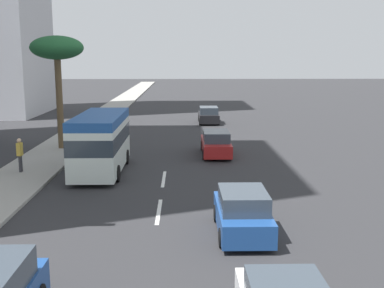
{
  "coord_description": "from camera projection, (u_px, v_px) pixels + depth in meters",
  "views": [
    {
      "loc": [
        -4.41,
        -0.97,
        6.16
      ],
      "look_at": [
        17.59,
        -1.41,
        2.13
      ],
      "focal_mm": 44.66,
      "sensor_mm": 36.0,
      "label": 1
    }
  ],
  "objects": [
    {
      "name": "ground_plane",
      "position": [
        170.0,
        139.0,
        36.4
      ],
      "size": [
        198.0,
        198.0,
        0.0
      ],
      "primitive_type": "plane",
      "color": "#2D2D30"
    },
    {
      "name": "sidewalk_right",
      "position": [
        73.0,
        138.0,
        36.24
      ],
      "size": [
        162.0,
        3.31,
        0.15
      ],
      "primitive_type": "cube",
      "color": "#9E9B93",
      "rests_on": "ground_plane"
    },
    {
      "name": "lane_stripe_mid",
      "position": [
        159.0,
        211.0,
        19.28
      ],
      "size": [
        3.2,
        0.16,
        0.01
      ],
      "primitive_type": "cube",
      "color": "silver",
      "rests_on": "ground_plane"
    },
    {
      "name": "lane_stripe_far",
      "position": [
        164.0,
        179.0,
        24.39
      ],
      "size": [
        3.2,
        0.16,
        0.01
      ],
      "primitive_type": "cube",
      "color": "silver",
      "rests_on": "ground_plane"
    },
    {
      "name": "minibus_lead",
      "position": [
        101.0,
        141.0,
        25.54
      ],
      "size": [
        6.93,
        2.42,
        3.15
      ],
      "rotation": [
        0.0,
        0.0,
        3.14
      ],
      "color": "silver",
      "rests_on": "ground_plane"
    },
    {
      "name": "car_second",
      "position": [
        216.0,
        143.0,
        30.24
      ],
      "size": [
        4.58,
        1.8,
        1.56
      ],
      "color": "#A51E1E",
      "rests_on": "ground_plane"
    },
    {
      "name": "car_fourth",
      "position": [
        242.0,
        213.0,
        16.73
      ],
      "size": [
        4.02,
        1.82,
        1.61
      ],
      "color": "#1E478C",
      "rests_on": "ground_plane"
    },
    {
      "name": "car_fifth",
      "position": [
        209.0,
        115.0,
        44.77
      ],
      "size": [
        4.22,
        1.87,
        1.55
      ],
      "color": "black",
      "rests_on": "ground_plane"
    },
    {
      "name": "pedestrian_near_lamp",
      "position": [
        20.0,
        153.0,
        25.13
      ],
      "size": [
        0.35,
        0.27,
        1.8
      ],
      "rotation": [
        0.0,
        0.0,
        6.1
      ],
      "color": "#333338",
      "rests_on": "sidewalk_right"
    },
    {
      "name": "palm_tree",
      "position": [
        57.0,
        51.0,
        30.8
      ],
      "size": [
        3.41,
        3.41,
        7.36
      ],
      "color": "brown",
      "rests_on": "sidewalk_right"
    }
  ]
}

